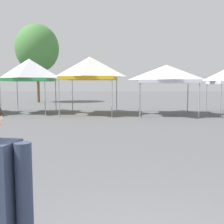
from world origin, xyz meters
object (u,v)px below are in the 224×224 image
object	(u,v)px
canopy_tent_far_left	(90,68)
tree_behind_tents_center	(37,48)
canopy_tent_center	(29,70)
canopy_tent_right_of_center	(167,74)

from	to	relation	value
canopy_tent_far_left	tree_behind_tents_center	xyz separation A→B (m)	(-7.11, 11.01, 2.75)
canopy_tent_center	canopy_tent_far_left	bearing A→B (deg)	-5.67
tree_behind_tents_center	canopy_tent_right_of_center	bearing A→B (deg)	-42.95
canopy_tent_right_of_center	tree_behind_tents_center	world-z (taller)	tree_behind_tents_center
canopy_tent_center	tree_behind_tents_center	xyz separation A→B (m)	(-3.06, 10.61, 2.82)
canopy_tent_center	canopy_tent_far_left	world-z (taller)	canopy_tent_far_left
canopy_tent_far_left	canopy_tent_center	bearing A→B (deg)	174.33
canopy_tent_center	tree_behind_tents_center	world-z (taller)	tree_behind_tents_center
canopy_tent_right_of_center	tree_behind_tents_center	bearing A→B (deg)	137.05
canopy_tent_far_left	tree_behind_tents_center	distance (m)	13.39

